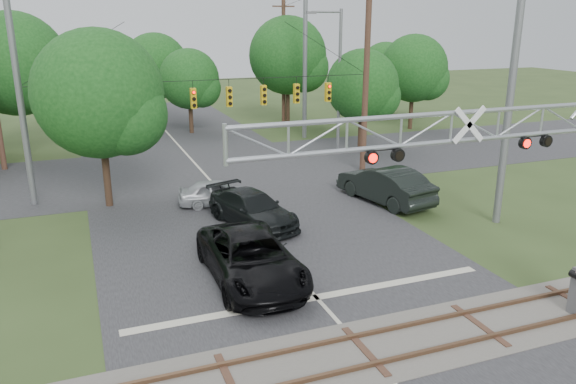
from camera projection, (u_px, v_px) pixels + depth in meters
name	position (u px, v px, depth m)	size (l,w,h in m)	color
road_main	(273.00, 250.00, 23.20)	(14.00, 90.00, 0.02)	#252427
road_cross	(200.00, 169.00, 35.70)	(90.00, 12.00, 0.02)	#252427
railroad_track	(365.00, 351.00, 16.04)	(90.00, 3.20, 0.17)	#554F4A
crossing_gantry	(518.00, 178.00, 15.82)	(12.67, 0.99, 7.71)	gray
traffic_signal_span	(226.00, 87.00, 30.78)	(19.34, 0.36, 11.50)	slate
pickup_black	(251.00, 258.00, 20.22)	(2.92, 6.33, 1.76)	black
car_dark	(253.00, 209.00, 25.81)	(2.17, 5.33, 1.55)	black
sedan_silver	(217.00, 192.00, 28.65)	(1.58, 3.93, 1.34)	#A4A7AB
suv_dark	(385.00, 184.00, 29.05)	(2.00, 5.73, 1.89)	black
streetlight	(337.00, 75.00, 38.69)	(2.62, 0.27, 9.84)	slate
utility_poles	(240.00, 70.00, 34.23)	(24.58, 27.92, 13.93)	#3D261C
treeline	(153.00, 69.00, 41.98)	(53.52, 28.26, 9.75)	#342317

